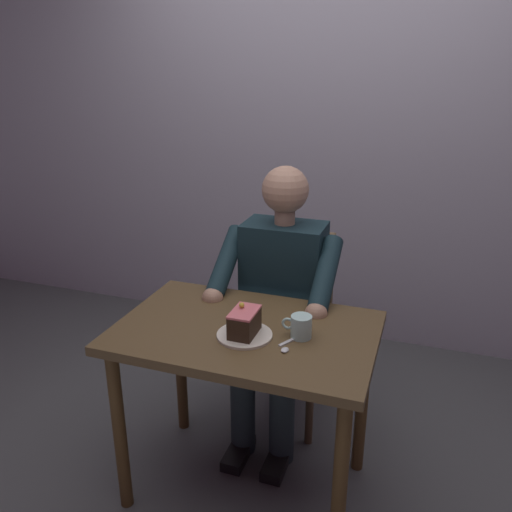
% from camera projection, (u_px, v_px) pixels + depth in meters
% --- Properties ---
extents(ground_plane, '(14.00, 14.00, 0.00)m').
position_uv_depth(ground_plane, '(247.00, 484.00, 2.18)').
color(ground_plane, '#4B4D4F').
extents(cafe_rear_panel, '(6.40, 0.12, 3.00)m').
position_uv_depth(cafe_rear_panel, '(335.00, 93.00, 2.98)').
color(cafe_rear_panel, '#A29CAD').
rests_on(cafe_rear_panel, ground).
extents(dining_table, '(0.96, 0.62, 0.74)m').
position_uv_depth(dining_table, '(246.00, 353.00, 1.96)').
color(dining_table, brown).
rests_on(dining_table, ground).
extents(chair, '(0.42, 0.42, 0.91)m').
position_uv_depth(chair, '(288.00, 316.00, 2.53)').
color(chair, brown).
rests_on(chair, ground).
extents(seated_person, '(0.53, 0.58, 1.25)m').
position_uv_depth(seated_person, '(278.00, 302.00, 2.32)').
color(seated_person, '#162B33').
rests_on(seated_person, ground).
extents(dessert_plate, '(0.20, 0.20, 0.01)m').
position_uv_depth(dessert_plate, '(245.00, 335.00, 1.86)').
color(dessert_plate, silver).
rests_on(dessert_plate, dining_table).
extents(cake_slice, '(0.09, 0.13, 0.11)m').
position_uv_depth(cake_slice, '(244.00, 322.00, 1.84)').
color(cake_slice, '#302015').
rests_on(cake_slice, dessert_plate).
extents(coffee_cup, '(0.11, 0.08, 0.08)m').
position_uv_depth(coffee_cup, '(301.00, 326.00, 1.85)').
color(coffee_cup, silver).
rests_on(coffee_cup, dining_table).
extents(dessert_spoon, '(0.06, 0.14, 0.01)m').
position_uv_depth(dessert_spoon, '(287.00, 346.00, 1.79)').
color(dessert_spoon, silver).
rests_on(dessert_spoon, dining_table).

